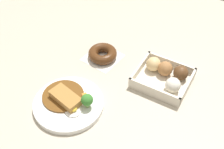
% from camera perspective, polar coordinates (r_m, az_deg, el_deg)
% --- Properties ---
extents(ground_plane, '(1.60, 1.60, 0.00)m').
position_cam_1_polar(ground_plane, '(1.00, -1.90, -4.31)').
color(ground_plane, '#B2A893').
extents(curry_plate, '(0.23, 0.23, 0.07)m').
position_cam_1_polar(curry_plate, '(0.97, -8.38, -5.37)').
color(curry_plate, white).
rests_on(curry_plate, ground_plane).
extents(donut_box, '(0.19, 0.16, 0.06)m').
position_cam_1_polar(donut_box, '(1.04, 10.29, -0.25)').
color(donut_box, beige).
rests_on(donut_box, ground_plane).
extents(chocolate_ring_donut, '(0.14, 0.14, 0.04)m').
position_cam_1_polar(chocolate_ring_donut, '(1.12, -1.83, 4.01)').
color(chocolate_ring_donut, white).
rests_on(chocolate_ring_donut, ground_plane).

